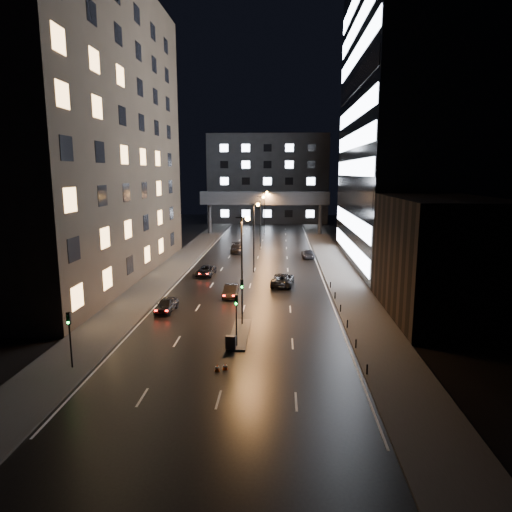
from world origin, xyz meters
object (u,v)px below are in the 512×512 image
object	(u,v)px
car_away_a	(166,305)
utility_cabinet	(231,342)
car_away_d	(237,248)
car_away_b	(231,291)
car_toward_b	(308,254)
car_away_c	(206,271)
car_toward_a	(283,279)

from	to	relation	value
car_away_a	utility_cabinet	world-z (taller)	car_away_a
car_away_d	utility_cabinet	size ratio (longest dim) A/B	4.98
car_away_b	car_toward_b	world-z (taller)	car_toward_b
car_away_c	car_away_d	world-z (taller)	car_away_d
car_away_b	car_toward_b	xyz separation A→B (m)	(10.47, 25.55, 0.01)
car_away_d	utility_cabinet	xyz separation A→B (m)	(4.03, -46.42, -0.09)
car_away_b	car_away_d	world-z (taller)	car_away_d
car_away_c	car_away_d	distance (m)	19.35
car_away_a	car_toward_b	distance (m)	35.69
car_toward_a	utility_cabinet	xyz separation A→B (m)	(-4.30, -22.23, -0.10)
utility_cabinet	car_away_c	bearing A→B (deg)	110.34
car_away_b	utility_cabinet	distance (m)	16.37
car_away_c	car_toward_b	bearing A→B (deg)	47.74
car_away_a	car_away_b	size ratio (longest dim) A/B	0.99
car_away_c	utility_cabinet	bearing A→B (deg)	-72.39
car_away_c	utility_cabinet	xyz separation A→B (m)	(6.58, -27.24, 0.02)
car_away_c	car_toward_a	bearing A→B (deg)	-20.70
car_toward_a	car_toward_b	distance (m)	20.07
car_away_a	car_toward_a	size ratio (longest dim) A/B	0.75
car_toward_a	car_toward_b	bearing A→B (deg)	-96.12
car_away_d	utility_cabinet	bearing A→B (deg)	-90.00
car_away_b	car_away_d	xyz separation A→B (m)	(-2.23, 30.15, 0.08)
car_away_d	car_away_a	bearing A→B (deg)	-101.13
car_toward_a	utility_cabinet	world-z (taller)	car_toward_a
car_away_a	car_away_b	world-z (taller)	car_away_a
car_away_c	car_toward_b	distance (m)	21.09
car_away_b	car_away_d	bearing A→B (deg)	95.44
car_away_c	car_toward_a	size ratio (longest dim) A/B	0.86
car_toward_a	car_toward_b	xyz separation A→B (m)	(4.37, 19.59, -0.06)
car_away_d	utility_cabinet	world-z (taller)	car_away_d
car_away_c	car_toward_a	xyz separation A→B (m)	(10.88, -5.01, 0.11)
car_toward_a	utility_cabinet	size ratio (longest dim) A/B	5.22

